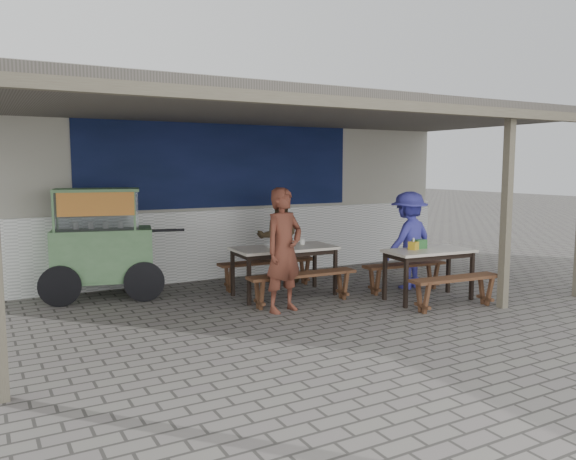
{
  "coord_description": "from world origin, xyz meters",
  "views": [
    {
      "loc": [
        -4.0,
        -6.14,
        1.97
      ],
      "look_at": [
        -0.08,
        0.9,
        1.05
      ],
      "focal_mm": 35.0,
      "sensor_mm": 36.0,
      "label": 1
    }
  ],
  "objects_px": {
    "patron_street_side": "(284,250)",
    "condiment_bowl": "(271,246)",
    "donation_box": "(419,244)",
    "bench_left_wall": "(268,267)",
    "patron_wall_side": "(279,238)",
    "table_right": "(429,255)",
    "bench_left_street": "(303,280)",
    "condiment_jar": "(302,242)",
    "patron_right_table": "(409,240)",
    "tissue_box": "(413,246)",
    "bench_right_street": "(455,285)",
    "vendor_cart": "(101,239)",
    "bench_right_wall": "(405,271)",
    "table_left": "(284,252)"
  },
  "relations": [
    {
      "from": "patron_right_table",
      "to": "condiment_jar",
      "type": "height_order",
      "value": "patron_right_table"
    },
    {
      "from": "patron_wall_side",
      "to": "condiment_bowl",
      "type": "bearing_deg",
      "value": 78.37
    },
    {
      "from": "table_left",
      "to": "condiment_bowl",
      "type": "relative_size",
      "value": 8.43
    },
    {
      "from": "patron_street_side",
      "to": "table_right",
      "type": "bearing_deg",
      "value": -26.55
    },
    {
      "from": "table_right",
      "to": "bench_right_street",
      "type": "height_order",
      "value": "table_right"
    },
    {
      "from": "table_right",
      "to": "patron_street_side",
      "type": "xyz_separation_m",
      "value": [
        -2.17,
        0.47,
        0.17
      ]
    },
    {
      "from": "patron_right_table",
      "to": "bench_left_wall",
      "type": "bearing_deg",
      "value": -40.48
    },
    {
      "from": "donation_box",
      "to": "patron_right_table",
      "type": "bearing_deg",
      "value": 61.27
    },
    {
      "from": "condiment_jar",
      "to": "table_right",
      "type": "bearing_deg",
      "value": -45.79
    },
    {
      "from": "bench_left_street",
      "to": "tissue_box",
      "type": "relative_size",
      "value": 14.09
    },
    {
      "from": "bench_right_wall",
      "to": "vendor_cart",
      "type": "relative_size",
      "value": 0.67
    },
    {
      "from": "bench_right_wall",
      "to": "donation_box",
      "type": "distance_m",
      "value": 0.65
    },
    {
      "from": "donation_box",
      "to": "condiment_bowl",
      "type": "xyz_separation_m",
      "value": [
        -1.88,
        1.16,
        -0.04
      ]
    },
    {
      "from": "table_left",
      "to": "patron_right_table",
      "type": "bearing_deg",
      "value": -11.15
    },
    {
      "from": "bench_right_street",
      "to": "patron_wall_side",
      "type": "height_order",
      "value": "patron_wall_side"
    },
    {
      "from": "patron_wall_side",
      "to": "condiment_jar",
      "type": "distance_m",
      "value": 0.82
    },
    {
      "from": "patron_wall_side",
      "to": "donation_box",
      "type": "height_order",
      "value": "patron_wall_side"
    },
    {
      "from": "bench_left_wall",
      "to": "tissue_box",
      "type": "xyz_separation_m",
      "value": [
        1.5,
        -1.76,
        0.47
      ]
    },
    {
      "from": "vendor_cart",
      "to": "tissue_box",
      "type": "bearing_deg",
      "value": -16.87
    },
    {
      "from": "vendor_cart",
      "to": "tissue_box",
      "type": "height_order",
      "value": "vendor_cart"
    },
    {
      "from": "table_right",
      "to": "vendor_cart",
      "type": "distance_m",
      "value": 4.84
    },
    {
      "from": "bench_left_street",
      "to": "tissue_box",
      "type": "distance_m",
      "value": 1.71
    },
    {
      "from": "bench_right_street",
      "to": "patron_wall_side",
      "type": "distance_m",
      "value": 3.09
    },
    {
      "from": "vendor_cart",
      "to": "condiment_bowl",
      "type": "xyz_separation_m",
      "value": [
        2.25,
        -1.12,
        -0.12
      ]
    },
    {
      "from": "condiment_bowl",
      "to": "vendor_cart",
      "type": "bearing_deg",
      "value": 153.49
    },
    {
      "from": "bench_left_street",
      "to": "condiment_jar",
      "type": "relative_size",
      "value": 18.93
    },
    {
      "from": "table_right",
      "to": "condiment_bowl",
      "type": "relative_size",
      "value": 7.19
    },
    {
      "from": "bench_left_wall",
      "to": "bench_right_street",
      "type": "relative_size",
      "value": 1.17
    },
    {
      "from": "patron_street_side",
      "to": "patron_wall_side",
      "type": "bearing_deg",
      "value": 49.58
    },
    {
      "from": "patron_right_table",
      "to": "donation_box",
      "type": "distance_m",
      "value": 0.71
    },
    {
      "from": "donation_box",
      "to": "condiment_jar",
      "type": "relative_size",
      "value": 2.27
    },
    {
      "from": "patron_street_side",
      "to": "condiment_bowl",
      "type": "bearing_deg",
      "value": 59.53
    },
    {
      "from": "vendor_cart",
      "to": "donation_box",
      "type": "relative_size",
      "value": 10.67
    },
    {
      "from": "bench_left_wall",
      "to": "patron_wall_side",
      "type": "bearing_deg",
      "value": 43.38
    },
    {
      "from": "patron_street_side",
      "to": "tissue_box",
      "type": "distance_m",
      "value": 2.0
    },
    {
      "from": "bench_right_wall",
      "to": "donation_box",
      "type": "height_order",
      "value": "donation_box"
    },
    {
      "from": "patron_street_side",
      "to": "condiment_jar",
      "type": "xyz_separation_m",
      "value": [
        0.83,
        0.91,
        -0.05
      ]
    },
    {
      "from": "bench_left_street",
      "to": "bench_right_wall",
      "type": "height_order",
      "value": "same"
    },
    {
      "from": "bench_right_street",
      "to": "patron_right_table",
      "type": "height_order",
      "value": "patron_right_table"
    },
    {
      "from": "bench_right_street",
      "to": "condiment_bowl",
      "type": "relative_size",
      "value": 7.56
    },
    {
      "from": "bench_left_wall",
      "to": "patron_street_side",
      "type": "bearing_deg",
      "value": -106.11
    },
    {
      "from": "patron_street_side",
      "to": "condiment_bowl",
      "type": "xyz_separation_m",
      "value": [
        0.25,
        0.85,
        -0.07
      ]
    },
    {
      "from": "table_left",
      "to": "vendor_cart",
      "type": "distance_m",
      "value": 2.72
    },
    {
      "from": "bench_left_wall",
      "to": "patron_right_table",
      "type": "distance_m",
      "value": 2.31
    },
    {
      "from": "condiment_jar",
      "to": "condiment_bowl",
      "type": "height_order",
      "value": "condiment_jar"
    },
    {
      "from": "bench_left_wall",
      "to": "donation_box",
      "type": "distance_m",
      "value": 2.43
    },
    {
      "from": "tissue_box",
      "to": "bench_right_street",
      "type": "bearing_deg",
      "value": -78.09
    },
    {
      "from": "table_left",
      "to": "patron_street_side",
      "type": "xyz_separation_m",
      "value": [
        -0.45,
        -0.81,
        0.17
      ]
    },
    {
      "from": "bench_left_wall",
      "to": "table_right",
      "type": "xyz_separation_m",
      "value": [
        1.7,
        -1.87,
        0.32
      ]
    },
    {
      "from": "patron_wall_side",
      "to": "tissue_box",
      "type": "relative_size",
      "value": 12.94
    }
  ]
}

